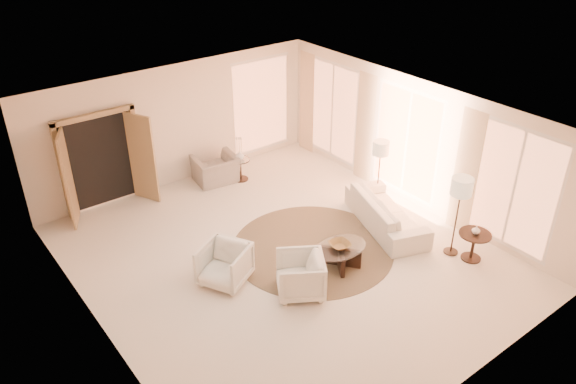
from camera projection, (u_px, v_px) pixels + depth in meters
room at (284, 193)px, 10.04m from camera, size 7.04×8.04×2.83m
windows_right at (410, 144)px, 11.97m from camera, size 0.10×6.40×2.40m
window_back_corner at (261, 105)px, 14.01m from camera, size 1.70×0.10×2.40m
curtains_right at (377, 134)px, 12.59m from camera, size 0.06×5.20×2.60m
french_doors at (103, 163)px, 11.82m from camera, size 1.95×0.66×2.16m
area_rug at (312, 248)px, 10.96m from camera, size 4.00×4.00×0.01m
sofa at (386, 212)px, 11.50m from camera, size 1.58×2.42×0.66m
armchair_left at (224, 263)px, 9.87m from camera, size 1.03×1.05×0.81m
armchair_right at (300, 274)px, 9.60m from camera, size 1.04×1.06×0.81m
accent_chair at (216, 165)px, 13.16m from camera, size 1.06×0.77×0.86m
coffee_table at (339, 254)px, 10.36m from camera, size 1.15×1.15×0.40m
end_table at (474, 242)px, 10.48m from camera, size 0.60×0.60×0.57m
side_table at (240, 167)px, 13.29m from camera, size 0.46×0.46×0.54m
floor_lamp_near at (381, 151)px, 11.93m from camera, size 0.36×0.36×1.47m
floor_lamp_far at (461, 190)px, 10.17m from camera, size 0.39×0.39×1.62m
bowl at (340, 245)px, 10.27m from camera, size 0.44×0.44×0.09m
end_vase at (476, 230)px, 10.35m from camera, size 0.20×0.20×0.16m
side_vase at (240, 155)px, 13.14m from camera, size 0.21×0.21×0.22m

